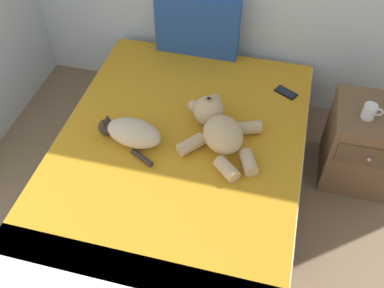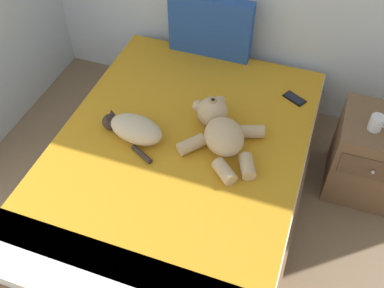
# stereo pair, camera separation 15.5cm
# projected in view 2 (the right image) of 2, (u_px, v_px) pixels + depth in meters

# --- Properties ---
(bed) EXTENTS (1.52, 2.08, 0.46)m
(bed) POSITION_uv_depth(u_px,v_px,m) (178.00, 173.00, 2.77)
(bed) COLOR brown
(bed) RESTS_ON ground_plane
(patterned_cushion) EXTENTS (0.59, 0.11, 0.44)m
(patterned_cushion) POSITION_uv_depth(u_px,v_px,m) (210.00, 27.00, 3.08)
(patterned_cushion) COLOR #264C99
(patterned_cushion) RESTS_ON bed
(cat) EXTENTS (0.42, 0.29, 0.15)m
(cat) POSITION_uv_depth(u_px,v_px,m) (133.00, 129.00, 2.61)
(cat) COLOR #C6B293
(cat) RESTS_ON bed
(teddy_bear) EXTENTS (0.50, 0.59, 0.20)m
(teddy_bear) POSITION_uv_depth(u_px,v_px,m) (221.00, 130.00, 2.58)
(teddy_bear) COLOR tan
(teddy_bear) RESTS_ON bed
(cell_phone) EXTENTS (0.16, 0.14, 0.01)m
(cell_phone) POSITION_uv_depth(u_px,v_px,m) (294.00, 98.00, 2.89)
(cell_phone) COLOR black
(cell_phone) RESTS_ON bed
(nightstand) EXTENTS (0.45, 0.49, 0.57)m
(nightstand) POSITION_uv_depth(u_px,v_px,m) (370.00, 156.00, 2.78)
(nightstand) COLOR brown
(nightstand) RESTS_ON ground_plane
(mug) EXTENTS (0.12, 0.08, 0.09)m
(mug) POSITION_uv_depth(u_px,v_px,m) (377.00, 123.00, 2.51)
(mug) COLOR silver
(mug) RESTS_ON nightstand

